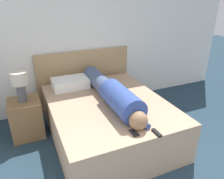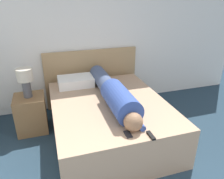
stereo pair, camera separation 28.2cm
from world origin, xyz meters
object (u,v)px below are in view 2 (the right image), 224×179
(nightstand, at_px, (31,114))
(pillow_near_headboard, at_px, (76,81))
(table_lamp, at_px, (25,79))
(tv_remote, at_px, (151,135))
(cell_phone, at_px, (128,134))
(bed, at_px, (109,119))
(person_lying, at_px, (114,93))

(nightstand, distance_m, pillow_near_headboard, 0.84)
(nightstand, height_order, pillow_near_headboard, pillow_near_headboard)
(table_lamp, height_order, tv_remote, table_lamp)
(pillow_near_headboard, bearing_deg, tv_remote, -71.38)
(pillow_near_headboard, relative_size, cell_phone, 4.28)
(bed, height_order, cell_phone, cell_phone)
(nightstand, bearing_deg, tv_remote, -47.71)
(person_lying, bearing_deg, tv_remote, -80.75)
(table_lamp, xyz_separation_m, pillow_near_headboard, (0.73, 0.22, -0.21))
(bed, distance_m, pillow_near_headboard, 0.88)
(bed, xyz_separation_m, tv_remote, (0.20, -0.90, 0.29))
(nightstand, bearing_deg, bed, -24.98)
(tv_remote, bearing_deg, pillow_near_headboard, 108.62)
(pillow_near_headboard, xyz_separation_m, cell_phone, (0.32, -1.52, -0.07))
(bed, xyz_separation_m, cell_phone, (-0.03, -0.80, 0.29))
(person_lying, distance_m, pillow_near_headboard, 0.87)
(bed, relative_size, person_lying, 1.10)
(cell_phone, bearing_deg, person_lying, 83.76)
(table_lamp, relative_size, tv_remote, 2.87)
(nightstand, relative_size, table_lamp, 1.31)
(nightstand, bearing_deg, table_lamp, 0.00)
(tv_remote, bearing_deg, cell_phone, 155.45)
(table_lamp, bearing_deg, person_lying, -25.70)
(bed, distance_m, person_lying, 0.43)
(cell_phone, bearing_deg, table_lamp, 129.00)
(person_lying, xyz_separation_m, cell_phone, (-0.08, -0.75, -0.14))
(bed, height_order, tv_remote, tv_remote)
(person_lying, bearing_deg, bed, 142.28)
(bed, relative_size, cell_phone, 14.84)
(tv_remote, bearing_deg, nightstand, 132.29)
(nightstand, relative_size, cell_phone, 4.36)
(bed, bearing_deg, cell_phone, -91.85)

